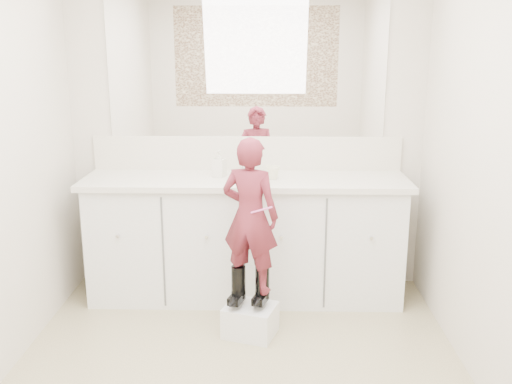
{
  "coord_description": "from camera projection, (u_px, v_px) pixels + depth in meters",
  "views": [
    {
      "loc": [
        0.17,
        -2.68,
        1.8
      ],
      "look_at": [
        0.08,
        0.84,
        0.89
      ],
      "focal_mm": 40.0,
      "sensor_mm": 36.0,
      "label": 1
    }
  ],
  "objects": [
    {
      "name": "wall_back",
      "position": [
        247.0,
        128.0,
        4.2
      ],
      "size": [
        2.6,
        0.0,
        2.6
      ],
      "primitive_type": "plane",
      "rotation": [
        1.57,
        0.0,
        0.0
      ],
      "color": "beige",
      "rests_on": "floor"
    },
    {
      "name": "wall_front",
      "position": [
        195.0,
        315.0,
        1.3
      ],
      "size": [
        2.6,
        0.0,
        2.6
      ],
      "primitive_type": "plane",
      "rotation": [
        -1.57,
        0.0,
        0.0
      ],
      "color": "beige",
      "rests_on": "floor"
    },
    {
      "name": "wall_right",
      "position": [
        506.0,
        174.0,
        2.72
      ],
      "size": [
        0.0,
        3.0,
        3.0
      ],
      "primitive_type": "plane",
      "rotation": [
        1.57,
        0.0,
        -1.57
      ],
      "color": "beige",
      "rests_on": "floor"
    },
    {
      "name": "vanity_cabinet",
      "position": [
        246.0,
        240.0,
        4.13
      ],
      "size": [
        2.2,
        0.55,
        0.85
      ],
      "primitive_type": "cube",
      "color": "silver",
      "rests_on": "floor"
    },
    {
      "name": "countertop",
      "position": [
        245.0,
        181.0,
        4.0
      ],
      "size": [
        2.28,
        0.58,
        0.04
      ],
      "primitive_type": "cube",
      "color": "beige",
      "rests_on": "vanity_cabinet"
    },
    {
      "name": "backsplash",
      "position": [
        247.0,
        153.0,
        4.23
      ],
      "size": [
        2.28,
        0.03,
        0.25
      ],
      "primitive_type": "cube",
      "color": "beige",
      "rests_on": "countertop"
    },
    {
      "name": "mirror",
      "position": [
        246.0,
        67.0,
        4.08
      ],
      "size": [
        2.0,
        0.02,
        1.0
      ],
      "primitive_type": "cube",
      "color": "white",
      "rests_on": "wall_back"
    },
    {
      "name": "dot_panel",
      "position": [
        189.0,
        117.0,
        1.19
      ],
      "size": [
        2.0,
        0.01,
        1.2
      ],
      "primitive_type": "cube",
      "color": "#472819",
      "rests_on": "wall_front"
    },
    {
      "name": "faucet",
      "position": [
        246.0,
        166.0,
        4.14
      ],
      "size": [
        0.08,
        0.08,
        0.1
      ],
      "primitive_type": "cylinder",
      "color": "silver",
      "rests_on": "countertop"
    },
    {
      "name": "cup",
      "position": [
        273.0,
        173.0,
        3.96
      ],
      "size": [
        0.13,
        0.13,
        0.09
      ],
      "primitive_type": "imported",
      "rotation": [
        0.0,
        0.0,
        -0.42
      ],
      "color": "beige",
      "rests_on": "countertop"
    },
    {
      "name": "soap_bottle",
      "position": [
        219.0,
        163.0,
        4.02
      ],
      "size": [
        0.11,
        0.11,
        0.19
      ],
      "primitive_type": "imported",
      "rotation": [
        0.0,
        0.0,
        -0.31
      ],
      "color": "beige",
      "rests_on": "countertop"
    },
    {
      "name": "step_stool",
      "position": [
        250.0,
        320.0,
        3.62
      ],
      "size": [
        0.37,
        0.34,
        0.2
      ],
      "primitive_type": "cube",
      "rotation": [
        0.0,
        0.0,
        -0.31
      ],
      "color": "white",
      "rests_on": "floor"
    },
    {
      "name": "boot_left",
      "position": [
        238.0,
        286.0,
        3.59
      ],
      "size": [
        0.14,
        0.19,
        0.26
      ],
      "primitive_type": null,
      "rotation": [
        0.0,
        0.0,
        -0.31
      ],
      "color": "black",
      "rests_on": "step_stool"
    },
    {
      "name": "boot_right",
      "position": [
        262.0,
        286.0,
        3.58
      ],
      "size": [
        0.14,
        0.19,
        0.26
      ],
      "primitive_type": null,
      "rotation": [
        0.0,
        0.0,
        -0.31
      ],
      "color": "black",
      "rests_on": "step_stool"
    },
    {
      "name": "toddler",
      "position": [
        250.0,
        216.0,
        3.47
      ],
      "size": [
        0.41,
        0.33,
        0.98
      ],
      "primitive_type": "imported",
      "rotation": [
        0.0,
        0.0,
        2.83
      ],
      "color": "#A83341",
      "rests_on": "step_stool"
    },
    {
      "name": "toothbrush",
      "position": [
        261.0,
        210.0,
        3.38
      ],
      "size": [
        0.13,
        0.05,
        0.06
      ],
      "primitive_type": "cylinder",
      "rotation": [
        0.0,
        1.22,
        -0.31
      ],
      "color": "#EE5CB1",
      "rests_on": "toddler"
    }
  ]
}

